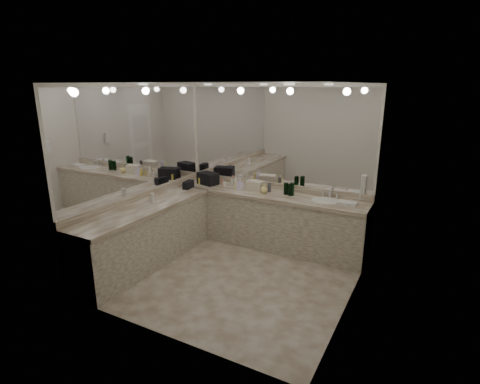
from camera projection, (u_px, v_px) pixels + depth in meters
The scene contains 36 objects.
floor at pixel (232, 275), 5.28m from camera, with size 3.20×3.20×0.00m, color beige.
ceiling at pixel (231, 83), 4.56m from camera, with size 3.20×3.20×0.00m, color white.
wall_back at pixel (276, 165), 6.19m from camera, with size 3.20×0.02×2.60m, color silver.
wall_left at pixel (139, 173), 5.65m from camera, with size 0.02×3.00×2.60m, color silver.
wall_right at pixel (355, 203), 4.19m from camera, with size 0.02×3.00×2.60m, color silver.
vanity_back_base at pixel (268, 221), 6.18m from camera, with size 3.20×0.60×0.84m, color beige.
vanity_back_top at pixel (268, 195), 6.05m from camera, with size 3.20×0.64×0.06m, color beige.
vanity_left_base at pixel (145, 237), 5.50m from camera, with size 0.60×2.40×0.84m, color beige.
vanity_left_top at pixel (143, 208), 5.37m from camera, with size 0.64×2.42×0.06m, color beige.
backsplash_back at pixel (275, 186), 6.27m from camera, with size 3.20×0.04×0.10m, color beige.
backsplash_left at pixel (142, 195), 5.74m from camera, with size 0.04×3.00×0.10m, color beige.
mirror_back at pixel (277, 137), 6.05m from camera, with size 3.12×0.01×1.55m, color white.
mirror_left at pixel (138, 142), 5.51m from camera, with size 0.01×2.92×1.55m, color white.
sink at pixel (326, 201), 5.62m from camera, with size 0.44×0.44×0.03m, color white.
faucet at pixel (330, 193), 5.77m from camera, with size 0.24×0.16×0.14m, color silver.
wall_phone at pixel (364, 184), 4.79m from camera, with size 0.06×0.10×0.24m, color white.
door at pixel (342, 239), 3.84m from camera, with size 0.02×0.82×2.10m, color white.
black_toiletry_bag at pixel (208, 178), 6.55m from camera, with size 0.36×0.22×0.20m, color black.
black_bag_spill at pixel (188, 185), 6.30m from camera, with size 0.11×0.23×0.13m, color black.
cream_cosmetic_case at pixel (256, 185), 6.18m from camera, with size 0.28×0.17×0.16m, color beige.
hand_towel at pixel (347, 203), 5.44m from camera, with size 0.27×0.18×0.04m, color white.
lotion_left at pixel (153, 198), 5.53m from camera, with size 0.06×0.06×0.14m, color white.
soap_bottle_a at pixel (236, 181), 6.38m from camera, with size 0.08×0.08×0.19m, color silver.
soap_bottle_b at pixel (240, 184), 6.17m from camera, with size 0.09×0.09×0.21m, color white.
soap_bottle_c at pixel (264, 189), 6.01m from camera, with size 0.12×0.12×0.15m, color #E9D87C.
green_bottle_0 at pixel (290, 190), 5.86m from camera, with size 0.06×0.06×0.19m, color #0D4219.
green_bottle_1 at pixel (286, 189), 5.94m from camera, with size 0.07×0.07×0.18m, color #0D4219.
green_bottle_2 at pixel (286, 189), 5.93m from camera, with size 0.07×0.07×0.19m, color #0D4219.
green_bottle_3 at pixel (292, 189), 5.88m from camera, with size 0.07×0.07×0.20m, color #0D4219.
amenity_bottle_0 at pixel (239, 186), 6.32m from camera, with size 0.04×0.04×0.07m, color #F2D84C.
amenity_bottle_1 at pixel (199, 181), 6.56m from camera, with size 0.04×0.04×0.11m, color #F2D84C.
amenity_bottle_2 at pixel (225, 184), 6.40m from camera, with size 0.06×0.06×0.08m, color white.
amenity_bottle_3 at pixel (232, 182), 6.49m from camera, with size 0.05×0.05×0.11m, color white.
amenity_bottle_4 at pixel (269, 187), 6.09m from camera, with size 0.05×0.05×0.14m, color #3F3F4C.
amenity_bottle_5 at pixel (222, 182), 6.54m from camera, with size 0.04×0.04×0.08m, color #E57F66.
amenity_bottle_6 at pixel (237, 186), 6.21m from camera, with size 0.07×0.07×0.13m, color #F2D84C.
Camera 1 is at (2.35, -4.13, 2.58)m, focal length 28.00 mm.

